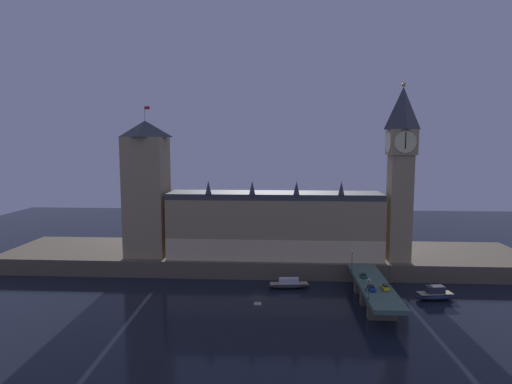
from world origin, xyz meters
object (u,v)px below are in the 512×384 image
Objects in this scene: car_southbound_lead at (385,287)px; street_lamp_near at (369,286)px; clock_tower at (401,168)px; victoria_tower at (147,188)px; pedestrian_near_rail at (366,289)px; pedestrian_mid_walk at (390,284)px; boat_downstream at (435,294)px; street_lamp_far at (352,258)px; car_northbound_trail at (371,288)px; car_northbound_lead at (363,275)px; boat_upstream at (289,284)px; street_lamp_mid at (389,271)px.

street_lamp_near is (-7.01, -9.15, 3.37)m from car_southbound_lead.
victoria_tower is at bearing 177.85° from clock_tower.
pedestrian_near_rail is 10.70m from pedestrian_mid_walk.
boat_downstream is at bearing 25.86° from pedestrian_mid_walk.
street_lamp_far is at bearing 109.06° from car_southbound_lead.
street_lamp_far is at bearing 118.05° from pedestrian_mid_walk.
clock_tower reaches higher than street_lamp_near.
clock_tower is 59.26m from street_lamp_near.
boat_downstream is at bearing 28.94° from pedestrian_near_rail.
street_lamp_far is (-2.60, 21.11, 3.92)m from car_northbound_trail.
pedestrian_mid_walk is (6.61, -9.10, 0.22)m from car_northbound_lead.
boat_upstream is (-22.71, -0.25, -10.29)m from street_lamp_far.
pedestrian_near_rail is at bearing -27.91° from victoria_tower.
pedestrian_near_rail is (-20.04, -39.34, -35.20)m from clock_tower.
street_lamp_far is (-9.61, 14.72, 0.29)m from street_lamp_mid.
street_lamp_mid is at bearing 56.85° from street_lamp_near.
car_northbound_trail is 4.48m from car_southbound_lead.
car_northbound_trail is 21.62m from street_lamp_far.
street_lamp_mid is (-10.82, -30.70, -31.86)m from clock_tower.
victoria_tower is at bearing 159.16° from street_lamp_mid.
pedestrian_near_rail is 0.24× the size of street_lamp_far.
victoria_tower is at bearing 148.72° from street_lamp_near.
car_northbound_trail is (83.63, -40.89, -26.66)m from victoria_tower.
street_lamp_near reaches higher than boat_downstream.
car_northbound_lead is 21.68m from street_lamp_near.
car_northbound_lead is at bearing -72.37° from street_lamp_far.
clock_tower is 15.95× the size of car_northbound_lead.
car_northbound_trail is at bearing 72.65° from street_lamp_near.
street_lamp_mid reaches higher than street_lamp_near.
victoria_tower is at bearing 161.04° from boat_upstream.
car_northbound_trail is 33.41m from boat_upstream.
car_southbound_lead is at bearing -70.00° from car_northbound_lead.
clock_tower is at bearing -2.15° from victoria_tower.
pedestrian_mid_walk is at bearing -108.64° from clock_tower.
boat_upstream is at bearing 170.10° from boat_downstream.
street_lamp_far is 0.46× the size of boat_upstream.
pedestrian_near_rail is 1.11× the size of pedestrian_mid_walk.
car_northbound_trail is 10.15m from street_lamp_mid.
car_northbound_lead is 9.46m from street_lamp_far.
pedestrian_near_rail reaches higher than boat_downstream.
boat_downstream is (26.61, 20.58, -9.44)m from street_lamp_near.
street_lamp_near is at bearing -127.18° from pedestrian_mid_walk.
victoria_tower is 69.96m from boat_upstream.
street_lamp_far is at bearing -141.97° from clock_tower.
car_northbound_trail reaches higher than boat_upstream.
car_northbound_lead is 11.25m from pedestrian_mid_walk.
street_lamp_mid is at bearing -20.84° from victoria_tower.
street_lamp_far is at bearing -13.72° from victoria_tower.
clock_tower is 15.08× the size of car_southbound_lead.
car_northbound_trail is 1.04× the size of car_southbound_lead.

